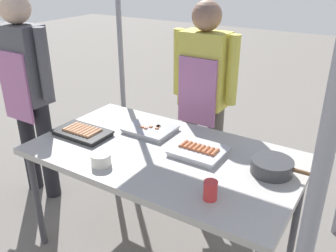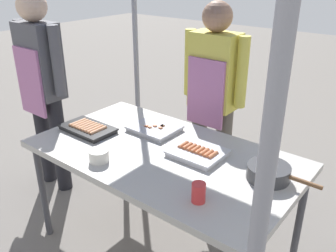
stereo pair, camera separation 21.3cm
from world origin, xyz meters
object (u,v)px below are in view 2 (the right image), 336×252
at_px(tray_grilled_sausages, 198,152).
at_px(cooking_wok, 269,172).
at_px(condiment_bowl, 99,156).
at_px(drink_cup_near_edge, 199,193).
at_px(tray_pork_links, 88,128).
at_px(stall_table, 163,159).
at_px(tray_meat_skewers, 155,128).
at_px(customer_nearby, 42,80).
at_px(vendor_woman, 213,91).

height_order(tray_grilled_sausages, cooking_wok, cooking_wok).
bearing_deg(condiment_bowl, drink_cup_near_edge, 2.77).
relative_size(tray_pork_links, condiment_bowl, 3.23).
xyz_separation_m(stall_table, drink_cup_near_edge, (0.44, -0.28, 0.10)).
xyz_separation_m(stall_table, tray_meat_skewers, (-0.23, 0.19, 0.07)).
xyz_separation_m(tray_grilled_sausages, cooking_wok, (0.43, 0.02, 0.02)).
distance_m(tray_pork_links, customer_nearby, 0.70).
relative_size(stall_table, tray_meat_skewers, 5.17).
distance_m(stall_table, tray_grilled_sausages, 0.22).
height_order(condiment_bowl, vendor_woman, vendor_woman).
xyz_separation_m(tray_grilled_sausages, vendor_woman, (-0.30, 0.64, 0.14)).
relative_size(condiment_bowl, vendor_woman, 0.07).
relative_size(stall_table, tray_pork_links, 4.38).
bearing_deg(tray_grilled_sausages, tray_pork_links, -166.76).
relative_size(drink_cup_near_edge, customer_nearby, 0.06).
relative_size(tray_grilled_sausages, tray_pork_links, 0.83).
xyz_separation_m(stall_table, tray_pork_links, (-0.57, -0.09, 0.07)).
height_order(tray_grilled_sausages, customer_nearby, customer_nearby).
xyz_separation_m(tray_pork_links, cooking_wok, (1.19, 0.20, 0.02)).
relative_size(condiment_bowl, customer_nearby, 0.07).
distance_m(stall_table, cooking_wok, 0.64).
bearing_deg(vendor_woman, stall_table, 98.83).
xyz_separation_m(condiment_bowl, customer_nearby, (-1.03, 0.35, 0.17)).
xyz_separation_m(condiment_bowl, drink_cup_near_edge, (0.66, 0.03, 0.02)).
xyz_separation_m(cooking_wok, condiment_bowl, (-0.83, -0.42, -0.01)).
bearing_deg(cooking_wok, stall_table, -169.87).
xyz_separation_m(stall_table, cooking_wok, (0.62, 0.11, 0.09)).
height_order(vendor_woman, customer_nearby, customer_nearby).
bearing_deg(condiment_bowl, tray_grilled_sausages, 45.03).
bearing_deg(stall_table, drink_cup_near_edge, -32.16).
bearing_deg(condiment_bowl, tray_meat_skewers, 91.76).
bearing_deg(drink_cup_near_edge, tray_pork_links, 169.37).
height_order(tray_pork_links, vendor_woman, vendor_woman).
distance_m(cooking_wok, condiment_bowl, 0.93).
xyz_separation_m(tray_grilled_sausages, tray_pork_links, (-0.76, -0.18, 0.00)).
xyz_separation_m(tray_pork_links, vendor_woman, (0.46, 0.82, 0.14)).
bearing_deg(stall_table, tray_pork_links, -171.33).
distance_m(cooking_wok, customer_nearby, 1.87).
xyz_separation_m(cooking_wok, customer_nearby, (-1.86, -0.07, 0.16)).
distance_m(tray_grilled_sausages, drink_cup_near_edge, 0.45).
xyz_separation_m(tray_pork_links, customer_nearby, (-0.67, 0.13, 0.18)).
bearing_deg(tray_meat_skewers, tray_grilled_sausages, -13.85).
relative_size(tray_grilled_sausages, drink_cup_near_edge, 3.09).
distance_m(stall_table, tray_pork_links, 0.59).
xyz_separation_m(tray_meat_skewers, drink_cup_near_edge, (0.67, -0.47, 0.03)).
bearing_deg(tray_pork_links, drink_cup_near_edge, -10.63).
bearing_deg(condiment_bowl, vendor_woman, 84.51).
distance_m(tray_pork_links, cooking_wok, 1.21).
xyz_separation_m(drink_cup_near_edge, vendor_woman, (-0.56, 1.01, 0.11)).
relative_size(stall_table, vendor_woman, 1.03).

